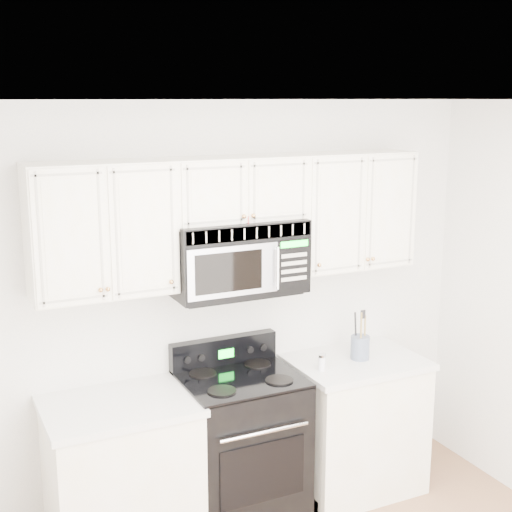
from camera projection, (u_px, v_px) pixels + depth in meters
room at (388, 413)px, 3.03m from camera, size 3.51×3.51×2.61m
base_cabinet_left at (122, 481)px, 4.15m from camera, size 0.86×0.65×0.92m
base_cabinet_right at (354, 428)px, 4.82m from camera, size 0.86×0.65×0.92m
range at (241, 444)px, 4.47m from camera, size 0.72×0.65×1.11m
upper_cabinets at (236, 213)px, 4.29m from camera, size 2.44×0.37×0.75m
microwave at (237, 256)px, 4.30m from camera, size 0.81×0.45×0.45m
utensil_crock at (360, 347)px, 4.70m from camera, size 0.13×0.13×0.33m
shaker_salt at (322, 362)px, 4.50m from camera, size 0.04×0.04×0.11m
shaker_pepper at (322, 361)px, 4.53m from camera, size 0.04×0.04×0.10m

